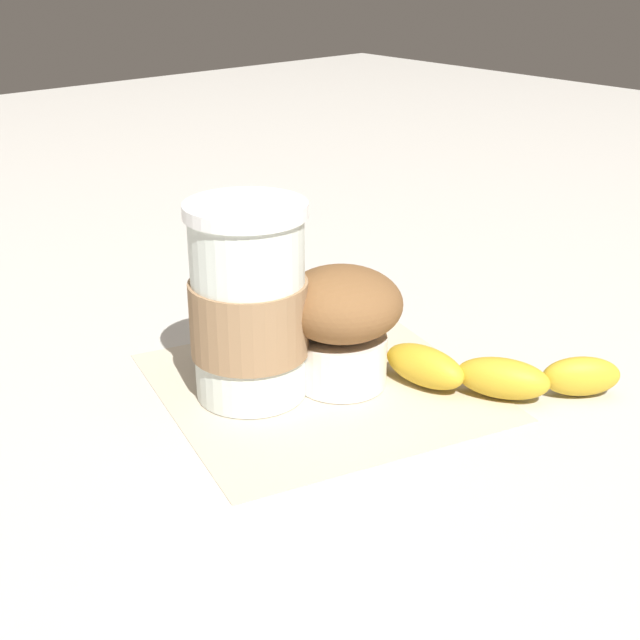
% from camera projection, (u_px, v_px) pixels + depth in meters
% --- Properties ---
extents(ground_plane, '(3.00, 3.00, 0.00)m').
position_uv_depth(ground_plane, '(320.00, 386.00, 0.70)').
color(ground_plane, beige).
extents(paper_napkin, '(0.30, 0.30, 0.00)m').
position_uv_depth(paper_napkin, '(320.00, 386.00, 0.70)').
color(paper_napkin, beige).
rests_on(paper_napkin, ground_plane).
extents(coffee_cup, '(0.09, 0.09, 0.15)m').
position_uv_depth(coffee_cup, '(249.00, 306.00, 0.66)').
color(coffee_cup, silver).
rests_on(coffee_cup, paper_napkin).
extents(muffin, '(0.09, 0.09, 0.10)m').
position_uv_depth(muffin, '(341.00, 320.00, 0.69)').
color(muffin, white).
rests_on(muffin, paper_napkin).
extents(banana, '(0.14, 0.21, 0.03)m').
position_uv_depth(banana, '(466.00, 367.00, 0.70)').
color(banana, gold).
rests_on(banana, paper_napkin).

